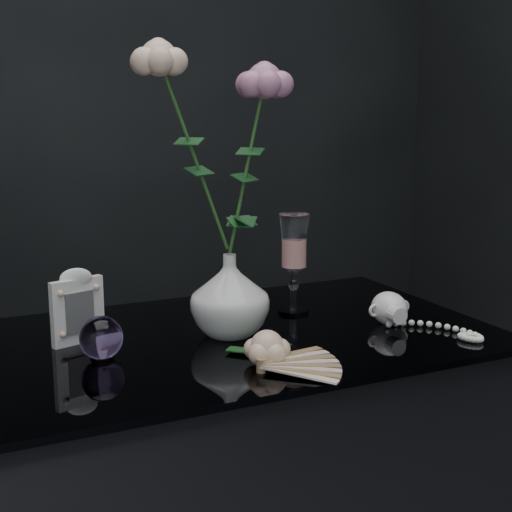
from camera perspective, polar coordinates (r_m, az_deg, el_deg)
name	(u,v)px	position (r m, az deg, el deg)	size (l,w,h in m)	color
vase	(230,295)	(1.30, -2.11, -3.16)	(0.15, 0.15, 0.15)	white
wine_glass	(294,264)	(1.44, 3.05, -0.64)	(0.06, 0.06, 0.20)	white
picture_frame	(77,306)	(1.29, -14.11, -3.89)	(0.10, 0.08, 0.14)	white
paperweight	(101,338)	(1.21, -12.29, -6.41)	(0.07, 0.07, 0.07)	#9C78C3
paper_fan	(261,364)	(1.14, 0.42, -8.65)	(0.25, 0.20, 0.03)	beige
loose_rose	(267,347)	(1.16, 0.89, -7.32)	(0.13, 0.17, 0.06)	#FFC6A4
pearl_jar	(389,307)	(1.40, 10.62, -4.02)	(0.22, 0.23, 0.07)	white
roses	(217,141)	(1.25, -3.11, 9.18)	(0.27, 0.11, 0.42)	#FFC4A8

